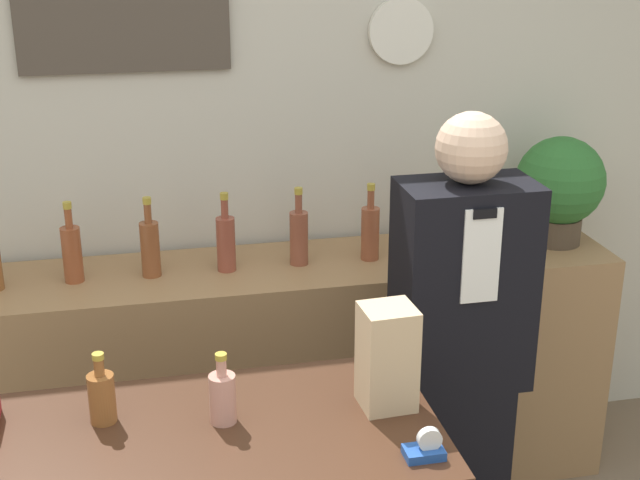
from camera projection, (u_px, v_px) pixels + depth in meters
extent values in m
cube|color=beige|center=(225.00, 134.00, 3.34)|extent=(5.20, 0.06, 2.70)
cylinder|color=white|center=(401.00, 31.00, 3.30)|extent=(0.25, 0.03, 0.25)
cube|color=#9E754C|center=(305.00, 375.00, 3.43)|extent=(2.32, 0.48, 0.93)
cube|color=#3F2416|center=(193.00, 443.00, 2.10)|extent=(1.18, 0.60, 0.04)
cube|color=black|center=(451.00, 479.00, 2.95)|extent=(0.31, 0.24, 0.75)
cube|color=black|center=(463.00, 285.00, 2.71)|extent=(0.41, 0.24, 0.65)
cube|color=white|center=(481.00, 256.00, 2.54)|extent=(0.11, 0.01, 0.29)
cube|color=black|center=(485.00, 214.00, 2.49)|extent=(0.07, 0.01, 0.03)
sphere|color=#DBB293|center=(471.00, 148.00, 2.56)|extent=(0.21, 0.21, 0.21)
cylinder|color=#4C3D2D|center=(556.00, 229.00, 3.45)|extent=(0.19, 0.19, 0.11)
sphere|color=#2D6B2D|center=(560.00, 181.00, 3.38)|extent=(0.34, 0.34, 0.34)
cube|color=tan|center=(387.00, 357.00, 2.18)|extent=(0.14, 0.13, 0.27)
cube|color=#1E4799|center=(424.00, 453.00, 2.01)|extent=(0.09, 0.06, 0.02)
cylinder|color=silver|center=(429.00, 439.00, 2.00)|extent=(0.06, 0.02, 0.06)
cylinder|color=brown|center=(102.00, 398.00, 2.14)|extent=(0.06, 0.06, 0.12)
cylinder|color=brown|center=(99.00, 367.00, 2.11)|extent=(0.02, 0.02, 0.04)
cylinder|color=#B29933|center=(98.00, 356.00, 2.10)|extent=(0.03, 0.03, 0.01)
cylinder|color=tan|center=(223.00, 399.00, 2.13)|extent=(0.06, 0.06, 0.12)
cylinder|color=tan|center=(221.00, 368.00, 2.10)|extent=(0.02, 0.02, 0.04)
cylinder|color=#B29933|center=(221.00, 357.00, 2.09)|extent=(0.03, 0.03, 0.01)
cylinder|color=brown|center=(72.00, 255.00, 3.07)|extent=(0.07, 0.07, 0.20)
cylinder|color=brown|center=(68.00, 218.00, 3.03)|extent=(0.03, 0.03, 0.07)
cylinder|color=#B29933|center=(67.00, 205.00, 3.01)|extent=(0.03, 0.03, 0.02)
cylinder|color=brown|center=(150.00, 249.00, 3.12)|extent=(0.07, 0.07, 0.20)
cylinder|color=brown|center=(148.00, 213.00, 3.07)|extent=(0.03, 0.03, 0.07)
cylinder|color=#B29933|center=(147.00, 201.00, 3.06)|extent=(0.03, 0.03, 0.02)
cylinder|color=brown|center=(226.00, 244.00, 3.17)|extent=(0.07, 0.07, 0.20)
cylinder|color=brown|center=(225.00, 209.00, 3.12)|extent=(0.03, 0.03, 0.07)
cylinder|color=#B29933|center=(224.00, 196.00, 3.11)|extent=(0.03, 0.03, 0.02)
cylinder|color=brown|center=(299.00, 238.00, 3.23)|extent=(0.07, 0.07, 0.20)
cylinder|color=brown|center=(299.00, 203.00, 3.18)|extent=(0.03, 0.03, 0.07)
cylinder|color=#B29933|center=(298.00, 191.00, 3.16)|extent=(0.03, 0.03, 0.02)
cylinder|color=brown|center=(370.00, 234.00, 3.27)|extent=(0.07, 0.07, 0.20)
cylinder|color=brown|center=(371.00, 199.00, 3.23)|extent=(0.03, 0.03, 0.07)
cylinder|color=#B29933|center=(371.00, 187.00, 3.21)|extent=(0.03, 0.03, 0.02)
cylinder|color=brown|center=(438.00, 228.00, 3.33)|extent=(0.07, 0.07, 0.20)
cylinder|color=brown|center=(440.00, 194.00, 3.29)|extent=(0.03, 0.03, 0.07)
cylinder|color=#B29933|center=(440.00, 182.00, 3.27)|extent=(0.03, 0.03, 0.02)
cylinder|color=brown|center=(505.00, 223.00, 3.38)|extent=(0.07, 0.07, 0.20)
cylinder|color=brown|center=(507.00, 190.00, 3.34)|extent=(0.03, 0.03, 0.07)
cylinder|color=#B29933|center=(508.00, 178.00, 3.32)|extent=(0.03, 0.03, 0.02)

